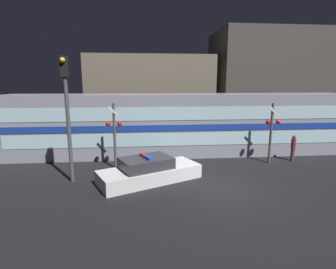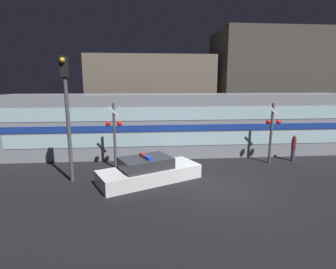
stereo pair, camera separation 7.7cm
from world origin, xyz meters
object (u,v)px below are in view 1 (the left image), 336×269
Objects in this scene: traffic_light_corner at (67,107)px; crossing_signal_near at (272,129)px; pedestrian at (293,148)px; police_car at (149,171)px; train at (181,124)px.

crossing_signal_near is at bearing 10.55° from traffic_light_corner.
traffic_light_corner is (-10.79, -2.01, 1.56)m from crossing_signal_near.
pedestrian is 0.45× the size of crossing_signal_near.
pedestrian reaches higher than police_car.
pedestrian is 0.27× the size of traffic_light_corner.
crossing_signal_near is 11.09m from traffic_light_corner.
crossing_signal_near reaches higher than pedestrian.
train is at bearing 150.46° from crossing_signal_near.
police_car is 3.27× the size of pedestrian.
train reaches higher than crossing_signal_near.
train reaches higher than police_car.
police_car is 4.81m from traffic_light_corner.
traffic_light_corner is at bearing -169.48° from pedestrian.
police_car is 1.47× the size of crossing_signal_near.
train is 5.61m from crossing_signal_near.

